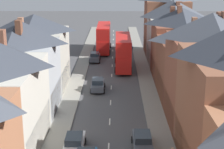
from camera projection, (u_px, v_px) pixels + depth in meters
name	position (u px, v px, depth m)	size (l,w,h in m)	color
pavement_left	(76.00, 83.00, 54.08)	(2.20, 104.00, 0.14)	gray
pavement_right	(147.00, 83.00, 53.97)	(2.20, 104.00, 0.14)	gray
centre_line_dashes	(111.00, 87.00, 52.12)	(0.14, 97.80, 0.01)	silver
terrace_row_right	(206.00, 71.00, 39.36)	(8.00, 73.30, 12.86)	#B2704C
double_decker_bus_lead	(104.00, 37.00, 73.71)	(2.74, 10.80, 5.30)	red
double_decker_bus_mid_street	(123.00, 52.00, 61.28)	(2.74, 10.80, 5.30)	red
car_near_blue	(142.00, 141.00, 34.23)	(1.90, 4.35, 1.65)	#4C515B
car_parked_left_a	(95.00, 57.00, 66.29)	(1.90, 4.27, 1.67)	#4C515B
car_parked_left_b	(74.00, 143.00, 33.92)	(1.90, 4.38, 1.60)	silver
car_mid_white	(128.00, 44.00, 77.22)	(1.90, 4.06, 1.61)	#236093
car_far_grey	(98.00, 84.00, 50.72)	(1.90, 4.31, 1.68)	#4C515B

